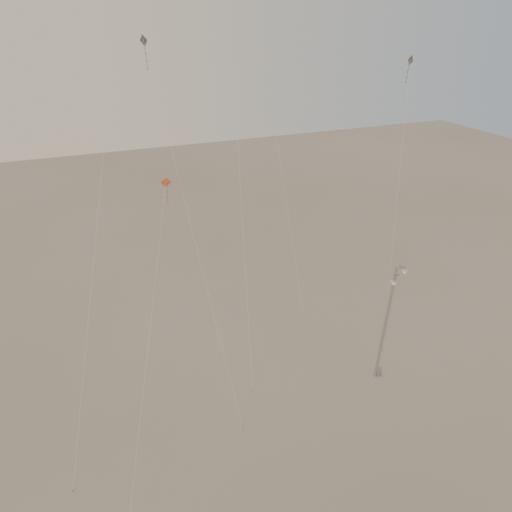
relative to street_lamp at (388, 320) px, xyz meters
name	(u,v)px	position (x,y,z in m)	size (l,w,h in m)	color
ground	(314,435)	(-7.68, -3.47, -5.07)	(160.00, 160.00, 0.00)	#A19385
street_lamp	(388,320)	(0.00, 0.00, 0.00)	(1.77, 0.81, 9.51)	#94979C
kite_0	(117,5)	(-15.92, 7.26, 20.74)	(9.37, 11.66, 32.69)	#913515
kite_1	(168,135)	(-13.48, 8.02, 13.07)	(2.26, 12.19, 24.14)	#332F2B
kite_3	(158,259)	(-15.94, 2.25, 7.05)	(6.32, 11.17, 16.34)	#913515
kite_4	(402,145)	(2.64, 4.23, 11.75)	(1.07, 2.76, 22.80)	#332F2B
kite_5	(256,9)	(-5.01, 13.21, 20.53)	(4.53, 4.71, 32.75)	brown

